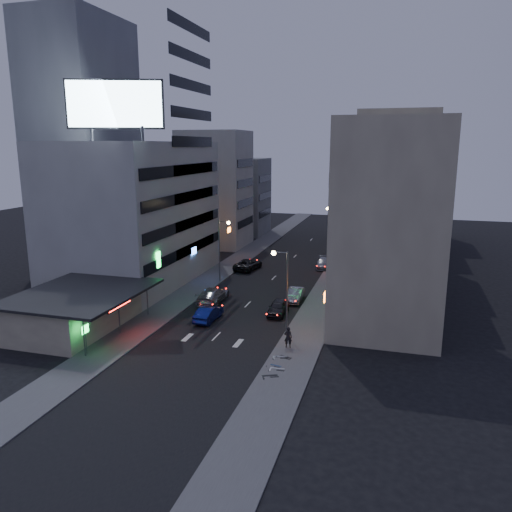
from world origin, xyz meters
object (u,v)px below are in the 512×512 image
at_px(scooter_black_b, 292,352).
at_px(person, 288,337).
at_px(road_car_blue, 208,314).
at_px(parked_car_right_far, 323,263).
at_px(scooter_silver_a, 285,362).
at_px(scooter_blue, 282,361).
at_px(parked_car_left, 248,264).
at_px(scooter_silver_b, 288,350).
at_px(road_car_silver, 213,295).
at_px(parked_car_right_mid, 295,295).
at_px(scooter_black_a, 278,368).
at_px(parked_car_right_near, 278,308).

bearing_deg(scooter_black_b, person, 42.86).
relative_size(road_car_blue, scooter_black_b, 2.69).
bearing_deg(parked_car_right_far, scooter_silver_a, -92.32).
bearing_deg(scooter_blue, parked_car_left, 33.72).
xyz_separation_m(road_car_blue, person, (9.40, -4.75, 0.32)).
bearing_deg(scooter_silver_b, road_car_silver, 27.42).
distance_m(parked_car_right_mid, road_car_silver, 9.49).
relative_size(road_car_blue, scooter_blue, 2.83).
xyz_separation_m(parked_car_right_mid, person, (2.21, -13.68, 0.33)).
height_order(road_car_silver, scooter_black_a, road_car_silver).
distance_m(parked_car_right_mid, parked_car_right_far, 16.63).
height_order(parked_car_right_far, scooter_silver_a, parked_car_right_far).
bearing_deg(scooter_black_a, scooter_silver_a, -41.53).
bearing_deg(parked_car_right_near, scooter_black_b, -71.43).
xyz_separation_m(parked_car_right_near, parked_car_left, (-8.77, 17.71, 0.03)).
xyz_separation_m(parked_car_left, scooter_black_b, (12.65, -28.49, -0.15)).
height_order(parked_car_left, scooter_blue, parked_car_left).
height_order(person, scooter_black_b, person).
xyz_separation_m(person, scooter_black_a, (0.38, -5.43, -0.39)).
relative_size(road_car_blue, scooter_silver_b, 2.47).
distance_m(parked_car_right_near, parked_car_right_mid, 5.12).
relative_size(parked_car_right_near, parked_car_right_far, 0.91).
distance_m(parked_car_right_near, scooter_silver_b, 11.03).
bearing_deg(parked_car_right_far, parked_car_right_near, -100.03).
bearing_deg(scooter_black_b, parked_car_right_near, 41.00).
bearing_deg(scooter_silver_b, scooter_black_b, -135.81).
distance_m(parked_car_right_mid, scooter_black_a, 19.28).
xyz_separation_m(road_car_blue, road_car_silver, (-1.77, 5.83, 0.11)).
distance_m(road_car_silver, scooter_silver_b, 16.99).
bearing_deg(scooter_black_b, parked_car_right_mid, 32.16).
bearing_deg(scooter_silver_a, road_car_silver, 37.31).
xyz_separation_m(person, scooter_silver_b, (0.37, -1.87, -0.38)).
bearing_deg(scooter_silver_a, scooter_silver_b, 6.98).
relative_size(parked_car_right_far, road_car_silver, 0.83).
distance_m(parked_car_right_near, parked_car_left, 19.77).
bearing_deg(scooter_black_a, parked_car_right_near, -10.58).
distance_m(parked_car_right_far, scooter_blue, 34.27).
bearing_deg(parked_car_right_mid, scooter_black_a, -84.11).
relative_size(parked_car_left, scooter_black_a, 3.08).
bearing_deg(parked_car_right_near, parked_car_right_far, 84.78).
bearing_deg(parked_car_left, parked_car_right_near, 124.17).
xyz_separation_m(parked_car_right_far, scooter_black_a, (1.89, -35.72, -0.03)).
bearing_deg(parked_car_right_far, parked_car_left, -165.00).
distance_m(parked_car_right_far, scooter_silver_b, 32.22).
height_order(parked_car_left, road_car_blue, parked_car_left).
bearing_deg(road_car_blue, person, 154.89).
bearing_deg(scooter_blue, parked_car_right_far, 14.96).
xyz_separation_m(scooter_black_b, scooter_silver_b, (-0.48, 0.28, 0.05)).
height_order(parked_car_right_near, road_car_blue, parked_car_right_near).
relative_size(scooter_black_a, scooter_black_b, 1.08).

